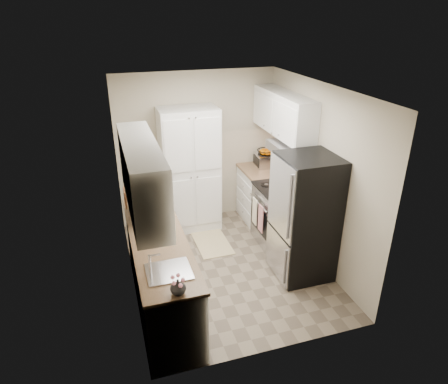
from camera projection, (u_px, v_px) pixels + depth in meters
The scene contains 16 objects.
ground at pixel (227, 266), 5.69m from camera, with size 3.20×3.20×0.00m, color #7A6B56.
room_shell at pixel (226, 160), 4.99m from camera, with size 2.64×3.24×2.52m.
pantry_cabinet at pixel (190, 170), 6.35m from camera, with size 0.90×0.55×2.00m, color white.
base_cabinet_left at pixel (160, 271), 4.86m from camera, with size 0.60×2.30×0.88m, color white.
countertop_left at pixel (158, 238), 4.67m from camera, with size 0.63×2.33×0.04m, color #846647.
base_cabinet_right at pixel (261, 196), 6.80m from camera, with size 0.60×0.80×0.88m, color white.
countertop_right at pixel (262, 171), 6.61m from camera, with size 0.63×0.83×0.04m, color #846647.
electric_range at pixel (280, 215), 6.09m from camera, with size 0.71×0.78×1.13m.
refrigerator at pixel (305, 218), 5.23m from camera, with size 0.70×0.72×1.70m, color #B7B7BC.
microwave at pixel (153, 203), 5.10m from camera, with size 0.59×0.40×0.33m, color #B5B6BB.
wine_bottle at pixel (137, 196), 5.37m from camera, with size 0.07×0.07×0.27m, color black.
flower_vase at pixel (178, 287), 3.70m from camera, with size 0.15×0.15×0.16m, color silver.
cutting_board at pixel (155, 190), 5.55m from camera, with size 0.02×0.21×0.26m, color #408735.
toaster_oven at pixel (264, 160), 6.71m from camera, with size 0.29×0.37×0.21m, color silver.
fruit_basket at pixel (266, 151), 6.63m from camera, with size 0.29×0.29×0.12m, color orange, non-canonical shape.
kitchen_mat at pixel (212, 243), 6.24m from camera, with size 0.50×0.80×0.01m, color beige.
Camera 1 is at (-1.45, -4.49, 3.35)m, focal length 32.00 mm.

